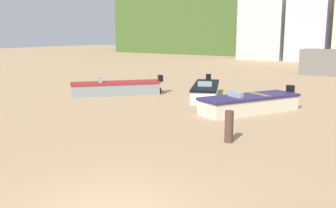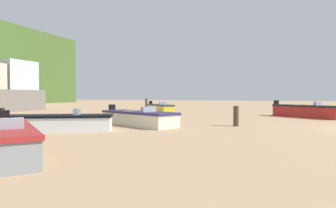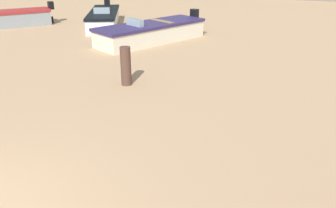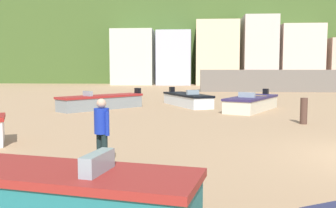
{
  "view_description": "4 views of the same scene",
  "coord_description": "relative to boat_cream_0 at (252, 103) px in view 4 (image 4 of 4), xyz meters",
  "views": [
    {
      "loc": [
        5.07,
        -5.17,
        3.68
      ],
      "look_at": [
        -3.51,
        7.37,
        0.8
      ],
      "focal_mm": 40.12,
      "sensor_mm": 36.0,
      "label": 1
    },
    {
      "loc": [
        -16.4,
        4.49,
        1.66
      ],
      "look_at": [
        -3.5,
        8.96,
        1.26
      ],
      "focal_mm": 31.51,
      "sensor_mm": 36.0,
      "label": 2
    },
    {
      "loc": [
        4.09,
        -2.06,
        3.42
      ],
      "look_at": [
        1.99,
        3.66,
        0.76
      ],
      "focal_mm": 36.8,
      "sensor_mm": 36.0,
      "label": 3
    },
    {
      "loc": [
        -4.77,
        -9.7,
        2.27
      ],
      "look_at": [
        -6.16,
        10.03,
        0.45
      ],
      "focal_mm": 40.14,
      "sensor_mm": 36.0,
      "label": 4
    }
  ],
  "objects": [
    {
      "name": "townhouse_left",
      "position": [
        -6.25,
        35.9,
        3.56
      ],
      "size": [
        5.03,
        6.52,
        7.93
      ],
      "primitive_type": "cube",
      "color": "#B4B5CE",
      "rests_on": "ground"
    },
    {
      "name": "townhouse_far_left",
      "position": [
        -12.36,
        36.01,
        3.68
      ],
      "size": [
        6.15,
        6.75,
        8.16
      ],
      "primitive_type": "cube",
      "color": "beige",
      "rests_on": "ground"
    },
    {
      "name": "townhouse_centre_left",
      "position": [
        0.07,
        35.23,
        4.27
      ],
      "size": [
        6.13,
        5.19,
        9.35
      ],
      "primitive_type": "cube",
      "color": "beige",
      "rests_on": "ground"
    },
    {
      "name": "townhouse_centre_right",
      "position": [
        12.07,
        35.83,
        3.94
      ],
      "size": [
        5.92,
        6.4,
        8.69
      ],
      "primitive_type": "cube",
      "color": "beige",
      "rests_on": "ground"
    },
    {
      "name": "mooring_post_mid_beach",
      "position": [
        1.36,
        -5.15,
        0.14
      ],
      "size": [
        0.29,
        0.29,
        1.1
      ],
      "primitive_type": "cylinder",
      "color": "#4E352B",
      "rests_on": "ground"
    },
    {
      "name": "headland_hill",
      "position": [
        1.57,
        54.64,
        7.17
      ],
      "size": [
        90.0,
        32.0,
        15.16
      ],
      "primitive_type": "cube",
      "color": "#405B27",
      "rests_on": "ground"
    },
    {
      "name": "boat_cream_0",
      "position": [
        0.0,
        0.0,
        0.0
      ],
      "size": [
        3.68,
        5.19,
        1.1
      ],
      "rotation": [
        0.0,
        0.0,
        2.67
      ],
      "color": "beige",
      "rests_on": "ground"
    },
    {
      "name": "harbor_pier",
      "position": [
        4.92,
        18.64,
        0.72
      ],
      "size": [
        15.0,
        2.4,
        2.25
      ],
      "primitive_type": "cube",
      "color": "#6B645C",
      "rests_on": "ground"
    },
    {
      "name": "boat_white_2",
      "position": [
        -3.66,
        2.38,
        -0.01
      ],
      "size": [
        3.31,
        5.02,
        1.09
      ],
      "rotation": [
        0.0,
        0.0,
        3.58
      ],
      "color": "white",
      "rests_on": "ground"
    },
    {
      "name": "townhouse_centre",
      "position": [
        6.22,
        35.84,
        4.59
      ],
      "size": [
        4.79,
        6.41,
        10.0
      ],
      "primitive_type": "cube",
      "color": "beige",
      "rests_on": "ground"
    },
    {
      "name": "beach_walker_foreground",
      "position": [
        -5.29,
        -12.75,
        0.55
      ],
      "size": [
        0.48,
        0.48,
        1.62
      ],
      "rotation": [
        0.0,
        0.0,
        5.55
      ],
      "color": "black",
      "rests_on": "ground"
    },
    {
      "name": "boat_grey_1",
      "position": [
        -8.52,
        0.09,
        0.01
      ],
      "size": [
        4.38,
        4.82,
        1.13
      ],
      "rotation": [
        0.0,
        0.0,
        2.43
      ],
      "color": "gray",
      "rests_on": "ground"
    },
    {
      "name": "boat_teal_4",
      "position": [
        -5.29,
        -15.86,
        0.03
      ],
      "size": [
        4.7,
        2.15,
        1.16
      ],
      "rotation": [
        0.0,
        0.0,
        4.51
      ],
      "color": "#207176",
      "rests_on": "ground"
    }
  ]
}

